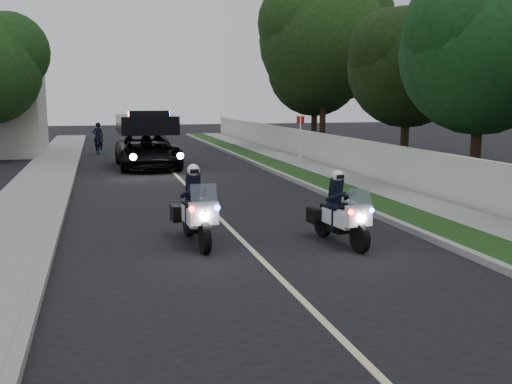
# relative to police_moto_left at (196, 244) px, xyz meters

# --- Properties ---
(ground) EXTENTS (120.00, 120.00, 0.00)m
(ground) POSITION_rel_police_moto_left_xyz_m (1.05, -3.10, 0.00)
(ground) COLOR black
(ground) RESTS_ON ground
(curb_right) EXTENTS (0.20, 60.00, 0.15)m
(curb_right) POSITION_rel_police_moto_left_xyz_m (5.15, 6.90, 0.07)
(curb_right) COLOR gray
(curb_right) RESTS_ON ground
(grass_verge) EXTENTS (1.20, 60.00, 0.16)m
(grass_verge) POSITION_rel_police_moto_left_xyz_m (5.85, 6.90, 0.08)
(grass_verge) COLOR #193814
(grass_verge) RESTS_ON ground
(sidewalk_right) EXTENTS (1.40, 60.00, 0.16)m
(sidewalk_right) POSITION_rel_police_moto_left_xyz_m (7.15, 6.90, 0.08)
(sidewalk_right) COLOR gray
(sidewalk_right) RESTS_ON ground
(property_wall) EXTENTS (0.22, 60.00, 1.50)m
(property_wall) POSITION_rel_police_moto_left_xyz_m (8.15, 6.90, 0.75)
(property_wall) COLOR beige
(property_wall) RESTS_ON ground
(curb_left) EXTENTS (0.20, 60.00, 0.15)m
(curb_left) POSITION_rel_police_moto_left_xyz_m (-3.05, 6.90, 0.07)
(curb_left) COLOR gray
(curb_left) RESTS_ON ground
(sidewalk_left) EXTENTS (2.00, 60.00, 0.16)m
(sidewalk_left) POSITION_rel_police_moto_left_xyz_m (-4.15, 6.90, 0.08)
(sidewalk_left) COLOR gray
(sidewalk_left) RESTS_ON ground
(lane_marking) EXTENTS (0.12, 50.00, 0.01)m
(lane_marking) POSITION_rel_police_moto_left_xyz_m (1.05, 6.90, 0.00)
(lane_marking) COLOR #BFB78C
(lane_marking) RESTS_ON ground
(police_moto_left) EXTENTS (0.83, 2.11, 1.76)m
(police_moto_left) POSITION_rel_police_moto_left_xyz_m (0.00, 0.00, 0.00)
(police_moto_left) COLOR white
(police_moto_left) RESTS_ON ground
(police_moto_right) EXTENTS (0.92, 1.99, 1.63)m
(police_moto_right) POSITION_rel_police_moto_left_xyz_m (3.05, -0.82, 0.00)
(police_moto_right) COLOR silver
(police_moto_right) RESTS_ON ground
(police_suv) EXTENTS (2.79, 5.79, 2.79)m
(police_suv) POSITION_rel_police_moto_left_xyz_m (0.14, 14.61, 0.00)
(police_suv) COLOR black
(police_suv) RESTS_ON ground
(bicycle) EXTENTS (0.67, 1.57, 0.80)m
(bicycle) POSITION_rel_police_moto_left_xyz_m (-2.00, 21.86, 0.00)
(bicycle) COLOR black
(bicycle) RESTS_ON ground
(cyclist) EXTENTS (0.60, 0.43, 1.58)m
(cyclist) POSITION_rel_police_moto_left_xyz_m (-2.00, 21.86, 0.00)
(cyclist) COLOR black
(cyclist) RESTS_ON ground
(sign_post) EXTENTS (0.44, 0.44, 2.39)m
(sign_post) POSITION_rel_police_moto_left_xyz_m (7.05, 13.46, 0.00)
(sign_post) COLOR #AD0C24
(sign_post) RESTS_ON ground
(tree_right_b) EXTENTS (6.91, 6.91, 8.94)m
(tree_right_b) POSITION_rel_police_moto_left_xyz_m (10.29, 4.77, 0.00)
(tree_right_b) COLOR #164318
(tree_right_b) RESTS_ON ground
(tree_right_c) EXTENTS (5.79, 5.79, 8.62)m
(tree_right_c) POSITION_rel_police_moto_left_xyz_m (10.99, 10.89, 0.00)
(tree_right_c) COLOR black
(tree_right_c) RESTS_ON ground
(tree_right_d) EXTENTS (9.33, 9.33, 12.35)m
(tree_right_d) POSITION_rel_police_moto_left_xyz_m (10.66, 19.99, 0.00)
(tree_right_d) COLOR #1F3E14
(tree_right_d) RESTS_ON ground
(tree_right_e) EXTENTS (7.13, 7.13, 9.43)m
(tree_right_e) POSITION_rel_police_moto_left_xyz_m (10.68, 21.43, 0.00)
(tree_right_e) COLOR black
(tree_right_e) RESTS_ON ground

